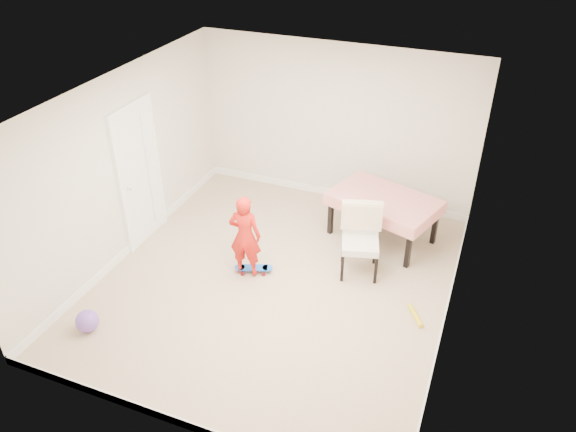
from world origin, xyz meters
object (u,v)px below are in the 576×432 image
at_px(dining_chair, 360,242).
at_px(skateboard, 254,270).
at_px(balloon, 87,321).
at_px(dining_table, 382,218).
at_px(child, 245,238).

xyz_separation_m(dining_chair, skateboard, (-1.34, -0.54, -0.46)).
bearing_deg(skateboard, dining_chair, 1.55).
distance_m(skateboard, balloon, 2.25).
distance_m(dining_chair, skateboard, 1.52).
height_order(dining_table, balloon, dining_table).
bearing_deg(skateboard, child, -154.92).
distance_m(dining_table, dining_chair, 0.95).
height_order(dining_table, child, child).
distance_m(dining_table, skateboard, 2.08).
height_order(child, balloon, child).
bearing_deg(skateboard, dining_table, 25.44).
height_order(dining_chair, child, child).
bearing_deg(dining_chair, balloon, -155.42).
xyz_separation_m(dining_table, dining_chair, (-0.09, -0.93, 0.15)).
height_order(skateboard, child, child).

